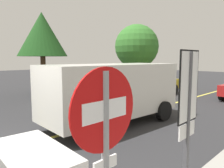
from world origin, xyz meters
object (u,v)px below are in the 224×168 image
Objects in this scene: stop_sign at (105,149)px; tree_right_verge at (137,47)px; white_van at (112,90)px; tree_left_verge at (42,35)px; car_yellow_mid_road at (152,83)px; speed_limit_sign at (188,106)px.

stop_sign is 0.45× the size of tree_right_verge.
white_van is 8.45m from tree_left_verge.
tree_right_verge reaches higher than stop_sign.
car_yellow_mid_road is 0.85× the size of tree_left_verge.
tree_left_verge reaches higher than white_van.
stop_sign is 0.44× the size of white_van.
tree_right_verge is at bearing -15.70° from tree_left_verge.
white_van is at bearing -100.41° from tree_left_verge.
stop_sign is 0.51× the size of car_yellow_mid_road.
white_van is at bearing -157.42° from car_yellow_mid_road.
speed_limit_sign is at bearing -0.62° from stop_sign.
stop_sign is 13.59m from tree_left_verge.
stop_sign is 6.02m from white_van.
speed_limit_sign is at bearing -123.02° from white_van.
tree_right_verge is (11.43, 10.08, 1.61)m from speed_limit_sign.
car_yellow_mid_road is 0.89× the size of tree_right_verge.
stop_sign is 1.55m from speed_limit_sign.
tree_right_verge is at bearing 37.82° from stop_sign.
car_yellow_mid_road is at bearing 22.58° from white_van.
white_van is at bearing 56.98° from speed_limit_sign.
tree_right_verge reaches higher than white_van.
white_van is at bearing 44.51° from stop_sign.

